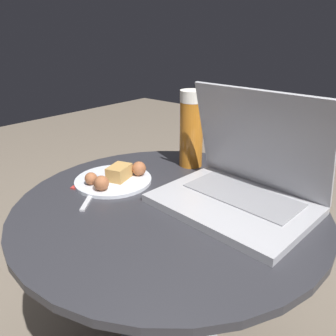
% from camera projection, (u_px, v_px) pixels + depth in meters
% --- Properties ---
extents(table, '(0.74, 0.74, 0.52)m').
position_uv_depth(table, '(169.00, 241.00, 0.83)').
color(table, '#9E9EA3').
rests_on(table, ground_plane).
extents(napkin, '(0.18, 0.16, 0.00)m').
position_uv_depth(napkin, '(107.00, 184.00, 0.88)').
color(napkin, '#B7332D').
rests_on(napkin, table).
extents(laptop, '(0.36, 0.29, 0.27)m').
position_uv_depth(laptop, '(242.00, 182.00, 0.76)').
color(laptop, '#B2B2B7').
rests_on(laptop, table).
extents(beer_glass, '(0.07, 0.07, 0.23)m').
position_uv_depth(beer_glass, '(191.00, 129.00, 0.97)').
color(beer_glass, '#C6701E').
rests_on(beer_glass, table).
extents(snack_plate, '(0.21, 0.21, 0.05)m').
position_uv_depth(snack_plate, '(115.00, 178.00, 0.88)').
color(snack_plate, silver).
rests_on(snack_plate, table).
extents(fork, '(0.13, 0.16, 0.00)m').
position_uv_depth(fork, '(95.00, 189.00, 0.85)').
color(fork, silver).
rests_on(fork, table).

